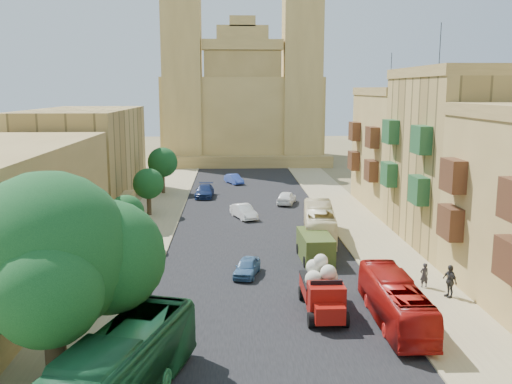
{
  "coord_description": "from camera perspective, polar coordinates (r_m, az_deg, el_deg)",
  "views": [
    {
      "loc": [
        -2.05,
        -18.89,
        12.14
      ],
      "look_at": [
        0.0,
        26.0,
        4.0
      ],
      "focal_mm": 40.0,
      "sensor_mm": 36.0,
      "label": 1
    }
  ],
  "objects": [
    {
      "name": "road_surface",
      "position": [
        50.42,
        -0.21,
        -3.66
      ],
      "size": [
        14.0,
        140.0,
        0.01
      ],
      "primitive_type": "cube",
      "color": "black",
      "rests_on": "ground"
    },
    {
      "name": "sidewalk_east",
      "position": [
        51.68,
        10.4,
        -3.49
      ],
      "size": [
        5.0,
        140.0,
        0.01
      ],
      "primitive_type": "cube",
      "color": "tan",
      "rests_on": "ground"
    },
    {
      "name": "sidewalk_west",
      "position": [
        50.92,
        -10.97,
        -3.71
      ],
      "size": [
        5.0,
        140.0,
        0.01
      ],
      "primitive_type": "cube",
      "color": "tan",
      "rests_on": "ground"
    },
    {
      "name": "kerb_east",
      "position": [
        51.17,
        7.66,
        -3.48
      ],
      "size": [
        0.25,
        140.0,
        0.12
      ],
      "primitive_type": "cube",
      "color": "tan",
      "rests_on": "ground"
    },
    {
      "name": "kerb_west",
      "position": [
        50.6,
        -8.17,
        -3.65
      ],
      "size": [
        0.25,
        140.0,
        0.12
      ],
      "primitive_type": "cube",
      "color": "tan",
      "rests_on": "ground"
    },
    {
      "name": "townhouse_c",
      "position": [
        47.73,
        19.6,
        3.38
      ],
      "size": [
        9.0,
        14.0,
        17.4
      ],
      "color": "tan",
      "rests_on": "ground"
    },
    {
      "name": "townhouse_d",
      "position": [
        60.92,
        14.63,
        4.3
      ],
      "size": [
        9.0,
        14.0,
        15.9
      ],
      "color": "#A98B4C",
      "rests_on": "ground"
    },
    {
      "name": "west_wall",
      "position": [
        41.81,
        -17.08,
        -5.79
      ],
      "size": [
        1.0,
        40.0,
        1.8
      ],
      "primitive_type": "cube",
      "color": "#A98B4C",
      "rests_on": "ground"
    },
    {
      "name": "west_building_mid",
      "position": [
        65.28,
        -16.77,
        3.55
      ],
      "size": [
        10.0,
        22.0,
        10.0
      ],
      "primitive_type": "cube",
      "color": "tan",
      "rests_on": "ground"
    },
    {
      "name": "church",
      "position": [
        97.56,
        -1.42,
        8.72
      ],
      "size": [
        28.0,
        22.5,
        36.3
      ],
      "color": "#A98B4C",
      "rests_on": "ground"
    },
    {
      "name": "ficus_tree",
      "position": [
        25.02,
        -19.77,
        -6.29
      ],
      "size": [
        8.92,
        8.2,
        8.92
      ],
      "color": "#392C1C",
      "rests_on": "ground"
    },
    {
      "name": "street_tree_a",
      "position": [
        33.15,
        -16.48,
        -5.95
      ],
      "size": [
        3.04,
        3.04,
        4.67
      ],
      "color": "#392C1C",
      "rests_on": "ground"
    },
    {
      "name": "street_tree_b",
      "position": [
        44.61,
        -12.83,
        -2.07
      ],
      "size": [
        2.74,
        2.74,
        4.21
      ],
      "color": "#392C1C",
      "rests_on": "ground"
    },
    {
      "name": "street_tree_c",
      "position": [
        56.2,
        -10.71,
        0.81
      ],
      "size": [
        3.0,
        3.0,
        4.61
      ],
      "color": "#392C1C",
      "rests_on": "ground"
    },
    {
      "name": "street_tree_d",
      "position": [
        67.9,
        -9.33,
        2.93
      ],
      "size": [
        3.52,
        3.52,
        5.41
      ],
      "color": "#392C1C",
      "rests_on": "ground"
    },
    {
      "name": "red_truck",
      "position": [
        31.83,
        6.68,
        -9.6
      ],
      "size": [
        2.12,
        5.32,
        3.09
      ],
      "color": "maroon",
      "rests_on": "ground"
    },
    {
      "name": "olive_pickup",
      "position": [
        41.28,
        5.94,
        -5.51
      ],
      "size": [
        2.28,
        4.79,
        1.96
      ],
      "color": "#41531F",
      "rests_on": "ground"
    },
    {
      "name": "bus_green_north",
      "position": [
        22.98,
        -14.15,
        -17.55
      ],
      "size": [
        5.65,
        11.31,
        3.07
      ],
      "primitive_type": "imported",
      "rotation": [
        0.0,
        0.0,
        -0.29
      ],
      "color": "#1F6336",
      "rests_on": "ground"
    },
    {
      "name": "bus_red_east",
      "position": [
        31.13,
        13.74,
        -10.58
      ],
      "size": [
        2.15,
        8.75,
        2.43
      ],
      "primitive_type": "imported",
      "rotation": [
        0.0,
        0.0,
        3.13
      ],
      "color": "#AC1410",
      "rests_on": "ground"
    },
    {
      "name": "bus_cream_east",
      "position": [
        46.86,
        6.33,
        -3.07
      ],
      "size": [
        3.44,
        10.1,
        2.76
      ],
      "primitive_type": "imported",
      "rotation": [
        0.0,
        0.0,
        3.03
      ],
      "color": "#FBEBB8",
      "rests_on": "ground"
    },
    {
      "name": "car_blue_a",
      "position": [
        37.84,
        -0.91,
        -7.51
      ],
      "size": [
        2.16,
        3.68,
        1.17
      ],
      "primitive_type": "imported",
      "rotation": [
        0.0,
        0.0,
        -0.24
      ],
      "color": "#3F6996",
      "rests_on": "ground"
    },
    {
      "name": "car_white_a",
      "position": [
        54.21,
        -1.24,
        -1.96
      ],
      "size": [
        2.71,
        4.25,
        1.32
      ],
      "primitive_type": "imported",
      "rotation": [
        0.0,
        0.0,
        0.36
      ],
      "color": "white",
      "rests_on": "ground"
    },
    {
      "name": "car_cream",
      "position": [
        43.58,
        6.43,
        -5.11
      ],
      "size": [
        3.45,
        4.99,
        1.27
      ],
      "primitive_type": "imported",
      "rotation": [
        0.0,
        0.0,
        2.82
      ],
      "color": "beige",
      "rests_on": "ground"
    },
    {
      "name": "car_dkblue",
      "position": [
        65.06,
        -5.17,
        0.09
      ],
      "size": [
        2.16,
        4.87,
        1.39
      ],
      "primitive_type": "imported",
      "rotation": [
        0.0,
        0.0,
        -0.04
      ],
      "color": "navy",
      "rests_on": "ground"
    },
    {
      "name": "car_white_b",
      "position": [
        61.03,
        3.06,
        -0.56
      ],
      "size": [
        2.66,
        4.37,
        1.39
      ],
      "primitive_type": "imported",
      "rotation": [
        0.0,
        0.0,
        2.88
      ],
      "color": "white",
      "rests_on": "ground"
    },
    {
      "name": "car_blue_b",
      "position": [
        74.11,
        -2.22,
        1.31
      ],
      "size": [
        2.69,
        3.9,
        1.22
      ],
      "primitive_type": "imported",
      "rotation": [
        0.0,
        0.0,
        0.42
      ],
      "color": "blue",
      "rests_on": "ground"
    },
    {
      "name": "pedestrian_a",
      "position": [
        37.12,
        16.47,
        -7.98
      ],
      "size": [
        0.63,
        0.48,
        1.56
      ],
      "primitive_type": "imported",
      "rotation": [
        0.0,
        0.0,
        3.34
      ],
      "color": "#27262B",
      "rests_on": "ground"
    },
    {
      "name": "pedestrian_c",
      "position": [
        35.84,
        18.8,
        -8.43
      ],
      "size": [
        0.81,
        1.25,
        1.98
      ],
      "primitive_type": "imported",
      "rotation": [
        0.0,
        0.0,
        5.02
      ],
      "color": "#343435",
      "rests_on": "ground"
    }
  ]
}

